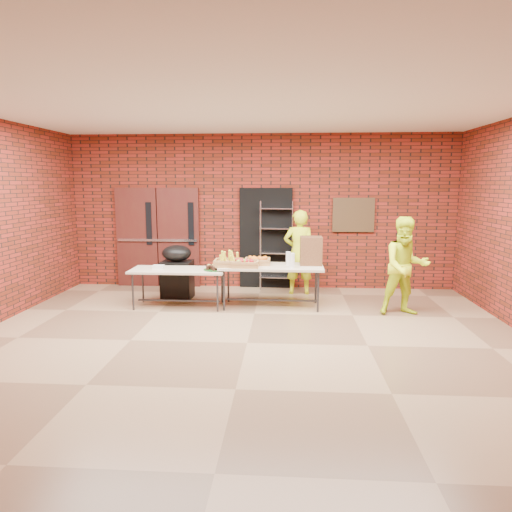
% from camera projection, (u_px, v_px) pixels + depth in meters
% --- Properties ---
extents(room, '(8.08, 7.08, 3.28)m').
position_uv_depth(room, '(247.00, 228.00, 6.07)').
color(room, brown).
rests_on(room, ground).
extents(double_doors, '(1.78, 0.12, 2.10)m').
position_uv_depth(double_doors, '(158.00, 237.00, 9.69)').
color(double_doors, '#411A12').
rests_on(double_doors, room).
extents(dark_doorway, '(1.10, 0.06, 2.10)m').
position_uv_depth(dark_doorway, '(266.00, 238.00, 9.56)').
color(dark_doorway, black).
rests_on(dark_doorway, room).
extents(bronze_plaque, '(0.85, 0.04, 0.70)m').
position_uv_depth(bronze_plaque, '(353.00, 215.00, 9.35)').
color(bronze_plaque, '#442E1B').
rests_on(bronze_plaque, room).
extents(wire_rack, '(0.69, 0.28, 1.83)m').
position_uv_depth(wire_rack, '(276.00, 246.00, 9.43)').
color(wire_rack, '#ADACB3').
rests_on(wire_rack, room).
extents(table_left, '(1.67, 0.70, 0.69)m').
position_uv_depth(table_left, '(178.00, 272.00, 8.09)').
color(table_left, beige).
rests_on(table_left, room).
extents(table_right, '(1.83, 0.78, 0.75)m').
position_uv_depth(table_right, '(271.00, 269.00, 8.08)').
color(table_right, beige).
rests_on(table_right, room).
extents(basket_bananas, '(0.49, 0.38, 0.15)m').
position_uv_depth(basket_bananas, '(229.00, 262.00, 8.00)').
color(basket_bananas, '#AE7B46').
rests_on(basket_bananas, table_right).
extents(basket_oranges, '(0.45, 0.35, 0.14)m').
position_uv_depth(basket_oranges, '(257.00, 261.00, 8.19)').
color(basket_oranges, '#AE7B46').
rests_on(basket_oranges, table_right).
extents(basket_apples, '(0.46, 0.35, 0.14)m').
position_uv_depth(basket_apples, '(245.00, 264.00, 7.92)').
color(basket_apples, '#AE7B46').
rests_on(basket_apples, table_right).
extents(muffin_tray, '(0.40, 0.40, 0.10)m').
position_uv_depth(muffin_tray, '(215.00, 267.00, 7.99)').
color(muffin_tray, '#134716').
rests_on(muffin_tray, table_left).
extents(napkin_box, '(0.19, 0.13, 0.06)m').
position_uv_depth(napkin_box, '(158.00, 267.00, 8.11)').
color(napkin_box, silver).
rests_on(napkin_box, table_left).
extents(coffee_dispenser, '(0.38, 0.34, 0.51)m').
position_uv_depth(coffee_dispenser, '(311.00, 251.00, 8.13)').
color(coffee_dispenser, brown).
rests_on(coffee_dispenser, table_right).
extents(cup_stack_front, '(0.07, 0.07, 0.22)m').
position_uv_depth(cup_stack_front, '(291.00, 262.00, 7.85)').
color(cup_stack_front, silver).
rests_on(cup_stack_front, table_right).
extents(cup_stack_mid, '(0.09, 0.09, 0.26)m').
position_uv_depth(cup_stack_mid, '(292.00, 261.00, 7.81)').
color(cup_stack_mid, silver).
rests_on(cup_stack_mid, table_right).
extents(cup_stack_back, '(0.08, 0.08, 0.24)m').
position_uv_depth(cup_stack_back, '(288.00, 258.00, 8.09)').
color(cup_stack_back, silver).
rests_on(cup_stack_back, table_right).
extents(covered_grill, '(0.58, 0.49, 1.03)m').
position_uv_depth(covered_grill, '(177.00, 272.00, 8.73)').
color(covered_grill, black).
rests_on(covered_grill, room).
extents(volunteer_woman, '(0.63, 0.42, 1.68)m').
position_uv_depth(volunteer_woman, '(299.00, 252.00, 9.03)').
color(volunteer_woman, '#D7F11A').
rests_on(volunteer_woman, room).
extents(volunteer_man, '(0.86, 0.70, 1.65)m').
position_uv_depth(volunteer_man, '(406.00, 266.00, 7.59)').
color(volunteer_man, '#D7F11A').
rests_on(volunteer_man, room).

